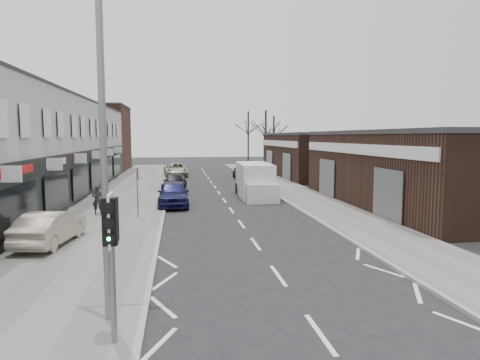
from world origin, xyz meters
name	(u,v)px	position (x,y,z in m)	size (l,w,h in m)	color
ground	(295,300)	(0.00, 0.00, 0.00)	(160.00, 160.00, 0.00)	black
pavement_left	(129,194)	(-6.75, 22.00, 0.06)	(5.50, 64.00, 0.12)	slate
pavement_right	(291,191)	(5.75, 22.00, 0.06)	(3.50, 64.00, 0.12)	slate
shop_terrace_left	(19,148)	(-13.50, 19.50, 3.55)	(8.00, 41.00, 7.10)	beige
brick_block_far	(94,139)	(-13.50, 45.00, 4.00)	(8.00, 10.00, 8.00)	#4A2B20
right_unit_near	(429,170)	(12.50, 14.00, 2.25)	(10.00, 18.00, 4.50)	#362018
right_unit_far	(323,156)	(12.50, 34.00, 2.25)	(10.00, 16.00, 4.50)	#362018
tree_far_a	(265,167)	(9.00, 48.00, 0.00)	(3.60, 3.60, 8.00)	#382D26
tree_far_b	(274,165)	(11.50, 54.00, 0.00)	(3.60, 3.60, 7.50)	#382D26
tree_far_c	(248,162)	(8.50, 60.00, 0.00)	(3.60, 3.60, 8.50)	#382D26
traffic_light	(111,233)	(-4.40, -2.02, 2.41)	(0.28, 0.60, 3.10)	slate
street_lamp	(111,124)	(-4.53, -0.80, 4.62)	(2.23, 0.22, 8.00)	slate
warning_sign	(138,178)	(-5.16, 12.00, 2.20)	(0.12, 0.80, 2.70)	slate
white_van	(255,181)	(2.35, 19.25, 1.14)	(2.37, 6.28, 2.42)	silver
sedan_on_pavement	(50,228)	(-8.07, 6.64, 0.79)	(1.42, 4.06, 1.34)	tan
pedestrian	(98,200)	(-7.45, 13.21, 0.90)	(0.57, 0.37, 1.56)	black
parked_car_left_a	(173,194)	(-3.40, 16.07, 0.79)	(1.87, 4.64, 1.58)	#151644
parked_car_left_b	(175,183)	(-3.40, 23.85, 0.65)	(1.82, 4.48, 1.30)	black
parked_car_left_c	(176,170)	(-3.40, 36.31, 0.73)	(2.41, 5.24, 1.46)	#AAA488
parked_car_right_a	(253,178)	(3.44, 26.37, 0.65)	(1.37, 3.92, 1.29)	white
parked_car_right_b	(243,171)	(3.50, 32.77, 0.77)	(1.82, 4.52, 1.54)	black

